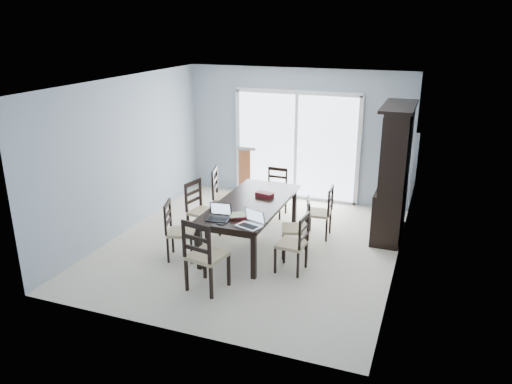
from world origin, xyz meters
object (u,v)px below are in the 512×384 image
at_px(chair_right_mid, 301,221).
at_px(laptop_silver, 249,223).
at_px(chair_left_near, 175,224).
at_px(hot_tub, 285,161).
at_px(chair_left_far, 221,190).
at_px(chair_left_mid, 199,203).
at_px(laptop_dark, 218,216).
at_px(chair_end_near, 202,249).
at_px(chair_right_near, 297,237).
at_px(game_box, 265,195).
at_px(chair_end_far, 276,187).
at_px(china_hutch, 394,174).
at_px(dining_table, 251,207).
at_px(cell_phone, 221,224).
at_px(chair_right_far, 324,207).

bearing_deg(chair_right_mid, laptop_silver, 133.09).
bearing_deg(chair_left_near, chair_right_mid, 95.59).
xyz_separation_m(chair_right_mid, hot_tub, (-1.33, 3.44, -0.08)).
distance_m(chair_left_near, chair_left_far, 1.53).
bearing_deg(hot_tub, chair_left_mid, -97.66).
height_order(laptop_dark, laptop_silver, laptop_silver).
relative_size(chair_right_mid, chair_end_near, 0.89).
distance_m(chair_right_near, laptop_silver, 0.74).
xyz_separation_m(chair_left_near, laptop_silver, (1.25, -0.14, 0.25)).
relative_size(laptop_dark, laptop_silver, 0.90).
relative_size(chair_left_far, laptop_dark, 3.34).
bearing_deg(chair_end_near, game_box, 94.56).
bearing_deg(chair_left_far, chair_end_far, 119.21).
xyz_separation_m(chair_left_near, chair_right_mid, (1.75, 0.77, 0.01)).
bearing_deg(china_hutch, chair_end_far, 173.97).
bearing_deg(chair_left_near, chair_left_far, 159.11).
xyz_separation_m(chair_right_mid, game_box, (-0.72, 0.34, 0.22)).
xyz_separation_m(chair_left_mid, chair_right_near, (1.88, -0.64, -0.04)).
relative_size(chair_right_near, laptop_silver, 2.63).
relative_size(chair_left_near, chair_end_far, 1.03).
relative_size(dining_table, chair_left_mid, 2.00).
bearing_deg(chair_right_mid, chair_left_far, 47.74).
xyz_separation_m(chair_left_mid, laptop_dark, (0.77, -0.90, 0.22)).
bearing_deg(chair_left_far, cell_phone, 9.22).
bearing_deg(chair_right_mid, cell_phone, 119.28).
bearing_deg(cell_phone, hot_tub, 91.75).
distance_m(chair_left_mid, chair_right_far, 2.07).
relative_size(chair_right_far, chair_end_far, 1.01).
distance_m(chair_end_near, hot_tub, 4.99).
distance_m(game_box, hot_tub, 3.17).
height_order(chair_right_near, game_box, chair_right_near).
height_order(china_hutch, chair_right_mid, china_hutch).
height_order(china_hutch, game_box, china_hutch).
bearing_deg(chair_right_near, chair_left_near, 100.95).
distance_m(chair_right_near, game_box, 1.24).
bearing_deg(cell_phone, chair_right_mid, 43.25).
distance_m(dining_table, chair_end_far, 1.48).
bearing_deg(cell_phone, game_box, 78.33).
height_order(chair_right_near, chair_end_near, chair_end_near).
distance_m(chair_right_mid, hot_tub, 3.69).
xyz_separation_m(chair_right_mid, chair_end_near, (-0.91, -1.53, 0.07)).
distance_m(chair_right_mid, chair_end_far, 1.76).
relative_size(china_hutch, hot_tub, 1.01).
xyz_separation_m(dining_table, laptop_dark, (-0.18, -0.85, 0.13)).
bearing_deg(chair_end_far, hot_tub, -76.36).
height_order(chair_left_near, laptop_silver, chair_left_near).
xyz_separation_m(dining_table, chair_right_mid, (0.83, -0.03, -0.11)).
distance_m(chair_left_far, chair_right_mid, 1.84).
distance_m(chair_left_mid, laptop_silver, 1.63).
xyz_separation_m(chair_right_near, cell_phone, (-0.99, -0.41, 0.22)).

